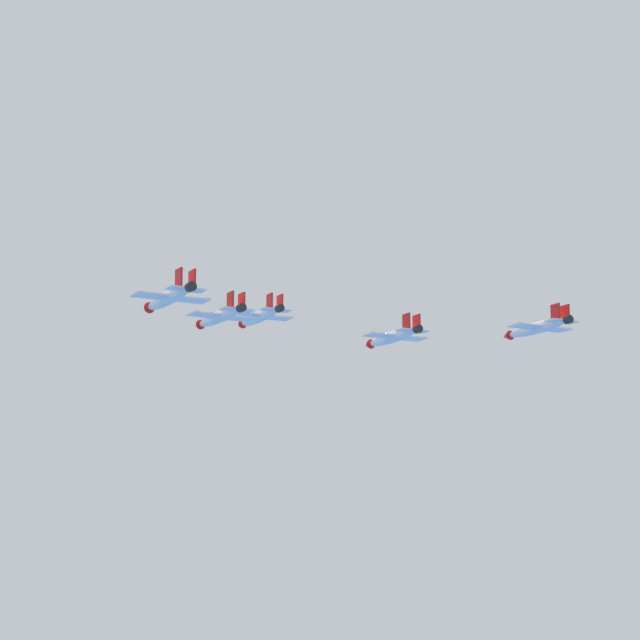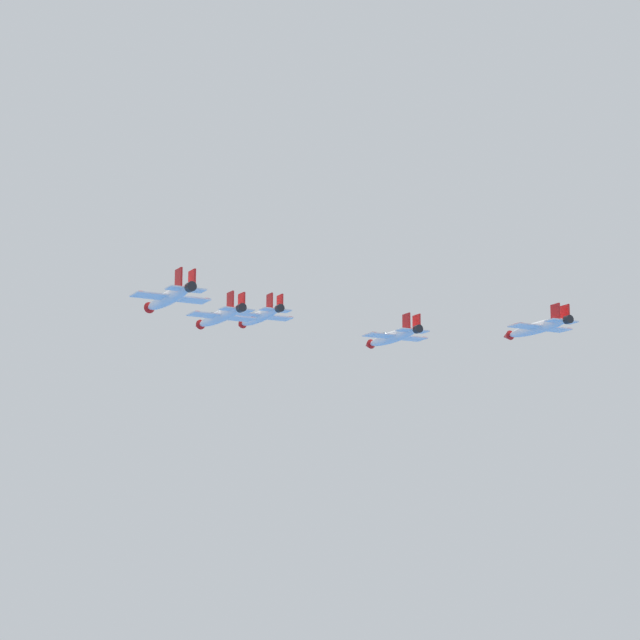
% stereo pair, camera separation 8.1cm
% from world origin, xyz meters
% --- Properties ---
extents(jet_lead, '(11.71, 12.83, 3.23)m').
position_xyz_m(jet_lead, '(11.17, 14.61, 166.64)').
color(jet_lead, white).
extents(jet_left_wingman, '(11.10, 12.74, 3.15)m').
position_xyz_m(jet_left_wingman, '(-9.32, 11.18, 162.53)').
color(jet_left_wingman, white).
extents(jet_right_wingman, '(11.66, 12.79, 3.22)m').
position_xyz_m(jet_right_wingman, '(11.25, -6.16, 162.14)').
color(jet_right_wingman, white).
extents(jet_left_outer, '(11.45, 12.82, 3.20)m').
position_xyz_m(jet_left_outer, '(-29.80, 7.75, 160.69)').
color(jet_left_outer, white).
extents(jet_right_outer, '(11.23, 12.59, 3.14)m').
position_xyz_m(jet_right_outer, '(11.34, -26.92, 161.99)').
color(jet_right_outer, white).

